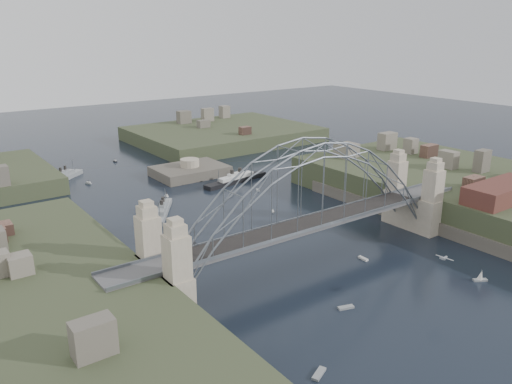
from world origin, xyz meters
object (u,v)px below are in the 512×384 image
(bridge, at_px, (311,203))
(wharf_shed, at_px, (502,192))
(fort_island, at_px, (190,177))
(naval_cruiser_far, at_px, (64,177))
(naval_cruiser_near, at_px, (163,211))
(ocean_liner, at_px, (236,180))

(bridge, distance_m, wharf_shed, 46.23)
(fort_island, height_order, naval_cruiser_far, fort_island)
(bridge, height_order, fort_island, bridge)
(fort_island, xyz_separation_m, wharf_shed, (32.00, -84.00, 10.34))
(bridge, height_order, naval_cruiser_near, bridge)
(naval_cruiser_far, distance_m, ocean_liner, 53.29)
(bridge, distance_m, fort_island, 72.14)
(fort_island, distance_m, naval_cruiser_far, 38.72)
(fort_island, xyz_separation_m, naval_cruiser_far, (-34.13, 18.23, 1.25))
(naval_cruiser_near, bearing_deg, bridge, -75.53)
(naval_cruiser_far, bearing_deg, ocean_liner, -38.57)
(wharf_shed, relative_size, naval_cruiser_near, 1.24)
(wharf_shed, bearing_deg, naval_cruiser_near, 134.16)
(bridge, height_order, wharf_shed, bridge)
(naval_cruiser_far, bearing_deg, wharf_shed, -57.10)
(fort_island, xyz_separation_m, ocean_liner, (7.54, -14.99, 1.22))
(ocean_liner, bearing_deg, naval_cruiser_near, -157.97)
(naval_cruiser_far, bearing_deg, fort_island, -28.11)
(naval_cruiser_near, height_order, naval_cruiser_far, naval_cruiser_far)
(wharf_shed, bearing_deg, bridge, 162.35)
(bridge, bearing_deg, fort_island, 80.27)
(naval_cruiser_near, height_order, ocean_liner, ocean_liner)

